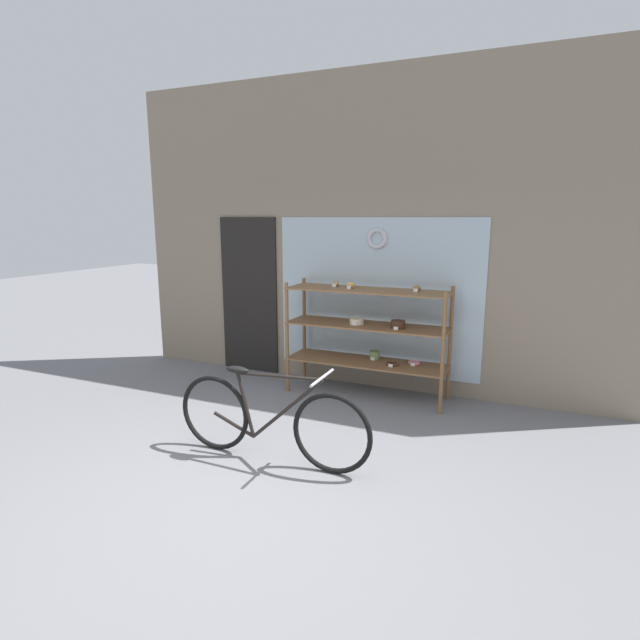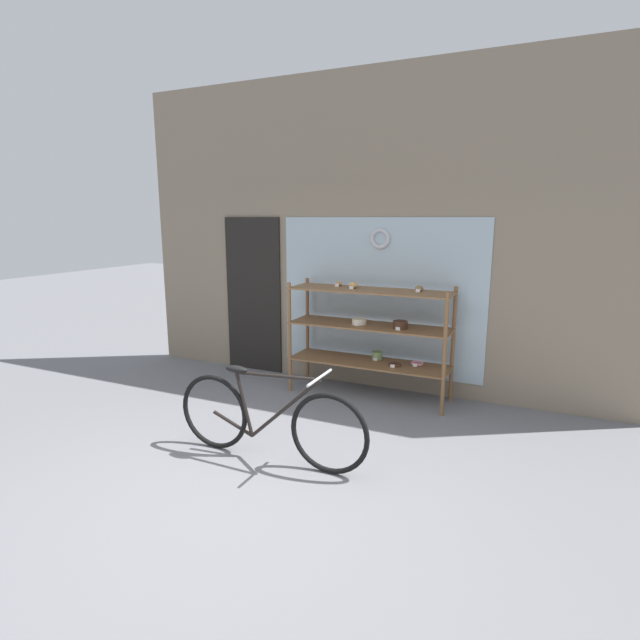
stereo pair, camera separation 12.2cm
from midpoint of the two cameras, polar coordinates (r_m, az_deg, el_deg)
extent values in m
plane|color=slate|center=(4.12, -8.90, -19.14)|extent=(30.00, 30.00, 0.00)
cube|color=gray|center=(6.17, 5.88, 9.74)|extent=(6.35, 0.08, 3.80)
cube|color=#A3B7C1|center=(6.13, 7.35, 2.66)|extent=(2.55, 0.02, 1.90)
cube|color=black|center=(6.89, -7.10, 2.81)|extent=(0.84, 0.03, 2.10)
torus|color=#B7B7BC|center=(6.04, 7.47, 9.21)|extent=(0.26, 0.06, 0.26)
cylinder|color=brown|center=(6.02, -2.91, -2.05)|extent=(0.04, 0.04, 1.34)
cylinder|color=brown|center=(5.44, 14.67, -3.93)|extent=(0.04, 0.04, 1.34)
cylinder|color=brown|center=(6.45, -0.90, -1.12)|extent=(0.04, 0.04, 1.34)
cylinder|color=brown|center=(5.91, 15.53, -2.75)|extent=(0.04, 0.04, 1.34)
cube|color=brown|center=(5.96, 6.16, -4.83)|extent=(1.90, 0.53, 0.02)
cube|color=brown|center=(5.85, 6.25, -0.65)|extent=(1.90, 0.53, 0.02)
cube|color=brown|center=(5.77, 6.34, 3.38)|extent=(1.90, 0.53, 0.02)
cylinder|color=#422619|center=(5.68, 9.75, -0.55)|extent=(0.16, 0.16, 0.09)
cube|color=white|center=(5.60, 9.50, -0.99)|extent=(0.05, 0.00, 0.04)
ellipsoid|color=#AD7F4C|center=(6.03, 2.71, 4.17)|extent=(0.09, 0.07, 0.06)
cube|color=white|center=(5.98, 2.52, 3.99)|extent=(0.05, 0.00, 0.04)
cylinder|color=beige|center=(5.87, 5.11, -0.16)|extent=(0.17, 0.17, 0.07)
cube|color=white|center=(5.78, 4.79, -0.48)|extent=(0.05, 0.00, 0.04)
torus|color=pink|center=(5.91, 11.59, -4.88)|extent=(0.15, 0.15, 0.03)
cube|color=white|center=(5.83, 11.40, -5.09)|extent=(0.05, 0.00, 0.04)
ellipsoid|color=tan|center=(5.85, 4.42, 4.00)|extent=(0.11, 0.09, 0.08)
cube|color=white|center=(5.80, 4.20, 3.73)|extent=(0.05, 0.00, 0.04)
torus|color=#4C2D1E|center=(5.83, 9.12, -5.02)|extent=(0.15, 0.15, 0.03)
cube|color=white|center=(5.75, 8.89, -5.23)|extent=(0.05, 0.00, 0.04)
cylinder|color=#7A995B|center=(6.05, 7.13, -4.03)|extent=(0.12, 0.12, 0.10)
cube|color=white|center=(5.99, 6.92, -4.48)|extent=(0.05, 0.00, 0.04)
ellipsoid|color=brown|center=(5.71, 11.87, 3.54)|extent=(0.10, 0.08, 0.07)
cube|color=white|center=(5.66, 11.74, 3.32)|extent=(0.05, 0.00, 0.04)
torus|color=black|center=(4.73, -11.27, -10.25)|extent=(0.70, 0.05, 0.70)
torus|color=black|center=(4.21, 1.90, -12.87)|extent=(0.70, 0.05, 0.70)
cylinder|color=black|center=(4.31, -3.28, -10.14)|extent=(0.68, 0.04, 0.63)
cylinder|color=black|center=(4.25, -4.19, -6.40)|extent=(0.81, 0.04, 0.07)
cylinder|color=black|center=(4.51, -7.87, -9.51)|extent=(0.17, 0.03, 0.58)
cylinder|color=black|center=(4.65, -9.17, -11.61)|extent=(0.41, 0.04, 0.19)
ellipsoid|color=black|center=(4.44, -8.77, -5.56)|extent=(0.22, 0.09, 0.06)
cylinder|color=#B2B2B7|center=(4.07, 0.82, -6.61)|extent=(0.03, 0.46, 0.02)
camera|label=1|loc=(0.06, -89.27, 0.15)|focal=28.00mm
camera|label=2|loc=(0.06, 90.73, -0.15)|focal=28.00mm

